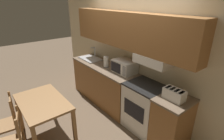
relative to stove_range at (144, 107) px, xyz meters
The scene contains 11 objects.
ground_plane 0.88m from the stove_range, 157.77° to the left, with size 16.00×16.00×0.00m, color brown.
wall_back 1.27m from the stove_range, 162.25° to the left, with size 5.42×0.38×2.55m.
lower_counter_main 1.28m from the stove_range, behind, with size 1.87×0.60×0.92m.
lower_counter_right_stub 0.59m from the stove_range, ahead, with size 0.49×0.60×0.92m.
stove_range is the anchor object (origin of this frame).
microwave 0.89m from the stove_range, behind, with size 0.46×0.35×0.26m.
toaster 0.79m from the stove_range, ahead, with size 0.32×0.18×0.17m.
sink_basin 1.88m from the stove_range, behind, with size 0.58×0.38×0.29m.
paper_towel_roll 1.28m from the stove_range, behind, with size 0.13×0.13×0.24m.
dining_table 1.80m from the stove_range, 120.65° to the right, with size 1.08×0.69×0.75m.
chair_left_of_table 2.38m from the stove_range, 118.30° to the right, with size 0.43×0.43×0.91m.
Camera 1 is at (2.45, -2.46, 2.35)m, focal length 28.00 mm.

